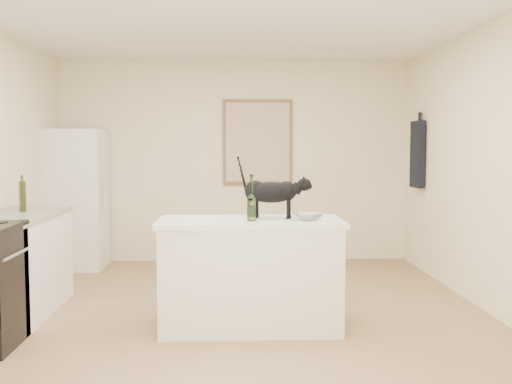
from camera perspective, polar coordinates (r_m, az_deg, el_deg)
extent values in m
plane|color=#9C7E53|center=(5.22, -1.76, -12.22)|extent=(5.50, 5.50, 0.00)
plane|color=white|center=(5.13, -1.83, 16.85)|extent=(5.50, 5.50, 0.00)
plane|color=#F7E9BF|center=(7.76, -2.07, 2.95)|extent=(4.50, 0.00, 4.50)
plane|color=#F7E9BF|center=(2.27, -0.85, -0.46)|extent=(4.50, 0.00, 4.50)
plane|color=#F7E9BF|center=(5.52, 22.28, 2.06)|extent=(0.00, 5.50, 5.50)
cube|color=white|center=(4.92, -0.56, -8.08)|extent=(1.44, 0.67, 0.86)
cube|color=white|center=(4.85, -0.56, -2.88)|extent=(1.50, 0.70, 0.04)
cube|color=white|center=(5.73, -21.85, -6.63)|extent=(0.60, 1.40, 0.86)
cube|color=gray|center=(5.66, -21.98, -2.15)|extent=(0.62, 1.44, 0.04)
cube|color=white|center=(7.62, -16.86, -0.65)|extent=(0.68, 0.68, 1.70)
cube|color=brown|center=(7.73, 0.16, 4.80)|extent=(0.90, 0.03, 1.10)
cube|color=beige|center=(7.72, 0.17, 4.80)|extent=(0.82, 0.00, 1.02)
cube|color=black|center=(7.41, 15.21, 3.51)|extent=(0.08, 0.34, 0.80)
cylinder|color=#2A5D25|center=(4.74, -0.45, -0.83)|extent=(0.09, 0.09, 0.32)
imported|color=silver|center=(4.80, 5.02, -2.38)|extent=(0.27, 0.27, 0.06)
cube|color=silver|center=(7.64, -14.18, 2.18)|extent=(0.02, 0.14, 0.19)
cylinder|color=#164418|center=(5.78, -21.45, -0.41)|extent=(0.06, 0.06, 0.28)
cylinder|color=brown|center=(5.88, -21.52, -0.41)|extent=(0.06, 0.06, 0.27)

